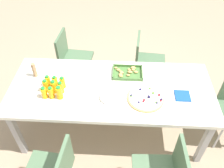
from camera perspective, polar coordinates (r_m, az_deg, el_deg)
name	(u,v)px	position (r m, az deg, el deg)	size (l,w,h in m)	color
ground_plane	(111,129)	(3.00, -0.18, -10.87)	(12.00, 12.00, 0.00)	gray
party_table	(111,92)	(2.48, -0.22, -1.93)	(2.12, 0.89, 0.73)	silver
chair_far_right	(145,59)	(3.19, 8.14, 5.93)	(0.43, 0.43, 0.83)	#4C6B4C
chair_far_left	(72,56)	(3.27, -9.82, 6.68)	(0.43, 0.43, 0.83)	#4C6B4C
juice_bottle_0	(44,93)	(2.39, -16.17, -2.07)	(0.06, 0.06, 0.13)	#FAAE14
juice_bottle_1	(51,93)	(2.37, -14.58, -2.08)	(0.05, 0.05, 0.14)	#F9AC14
juice_bottle_2	(59,93)	(2.34, -12.68, -2.08)	(0.06, 0.06, 0.15)	#FAAF14
juice_bottle_3	(46,86)	(2.44, -15.81, -0.50)	(0.05, 0.05, 0.15)	#FBAF14
juice_bottle_4	(54,87)	(2.41, -13.96, -0.68)	(0.06, 0.06, 0.15)	#FAAD14
juice_bottle_5	(61,88)	(2.40, -12.35, -0.86)	(0.06, 0.06, 0.14)	#F9AE14
juice_bottle_6	(48,81)	(2.49, -15.30, 0.63)	(0.05, 0.05, 0.14)	#FAAF14
juice_bottle_7	(55,82)	(2.47, -13.66, 0.45)	(0.05, 0.05, 0.14)	#FAAE14
juice_bottle_8	(63,83)	(2.45, -11.93, 0.35)	(0.05, 0.05, 0.13)	#FAAF14
fruit_pizza	(146,98)	(2.34, 8.20, -3.40)	(0.36, 0.36, 0.05)	tan
snack_tray	(127,73)	(2.59, 3.73, 2.79)	(0.33, 0.24, 0.04)	#477238
plate_stack	(110,97)	(2.32, -0.37, -3.21)	(0.21, 0.21, 0.02)	silver
napkin_stack	(182,96)	(2.45, 16.77, -2.76)	(0.15, 0.15, 0.01)	#194CA5
cardboard_tube	(34,70)	(2.64, -18.39, 3.25)	(0.04, 0.04, 0.17)	#9E7A56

